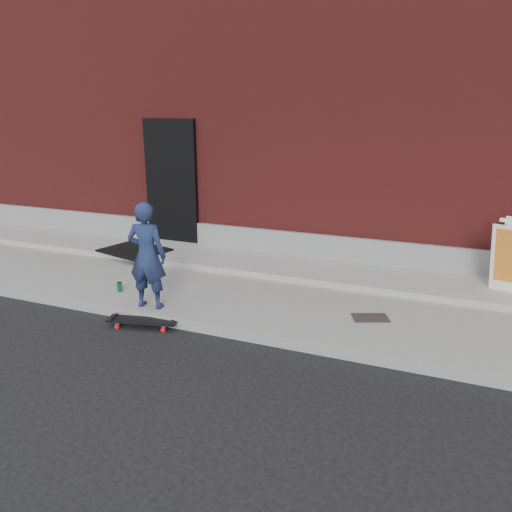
% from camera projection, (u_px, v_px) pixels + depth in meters
% --- Properties ---
extents(ground, '(80.00, 80.00, 0.00)m').
position_uv_depth(ground, '(233.00, 339.00, 6.07)').
color(ground, black).
rests_on(ground, ground).
extents(sidewalk, '(20.00, 3.00, 0.15)m').
position_uv_depth(sidewalk, '(275.00, 293.00, 7.37)').
color(sidewalk, gray).
rests_on(sidewalk, ground).
extents(apron, '(20.00, 1.20, 0.10)m').
position_uv_depth(apron, '(294.00, 268.00, 8.14)').
color(apron, gray).
rests_on(apron, sidewalk).
extents(building, '(20.00, 8.10, 5.00)m').
position_uv_depth(building, '(358.00, 117.00, 11.56)').
color(building, maroon).
rests_on(building, ground).
extents(child, '(0.56, 0.41, 1.42)m').
position_uv_depth(child, '(147.00, 256.00, 6.47)').
color(child, '#1A264A').
rests_on(child, sidewalk).
extents(skateboard, '(0.91, 0.42, 0.10)m').
position_uv_depth(skateboard, '(143.00, 321.00, 6.38)').
color(skateboard, red).
rests_on(skateboard, ground).
extents(soda_can, '(0.09, 0.09, 0.14)m').
position_uv_depth(soda_can, '(120.00, 287.00, 7.21)').
color(soda_can, '#17742F').
rests_on(soda_can, sidewalk).
extents(doormat, '(1.26, 1.11, 0.03)m').
position_uv_depth(doormat, '(135.00, 250.00, 8.90)').
color(doormat, black).
rests_on(doormat, apron).
extents(utility_plate, '(0.52, 0.44, 0.01)m').
position_uv_depth(utility_plate, '(370.00, 318.00, 6.29)').
color(utility_plate, '#4B4A4E').
rests_on(utility_plate, sidewalk).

